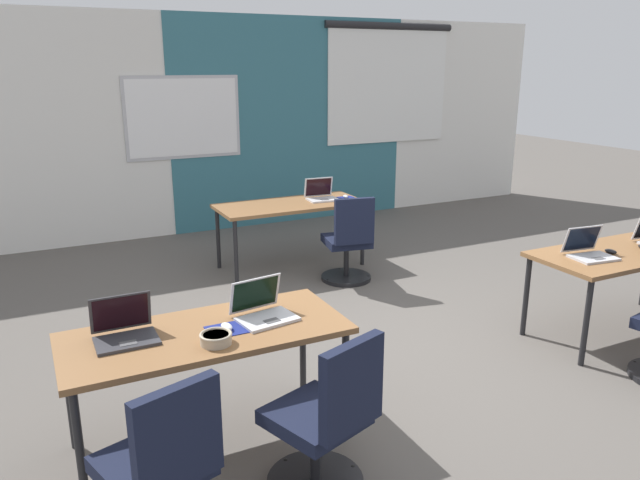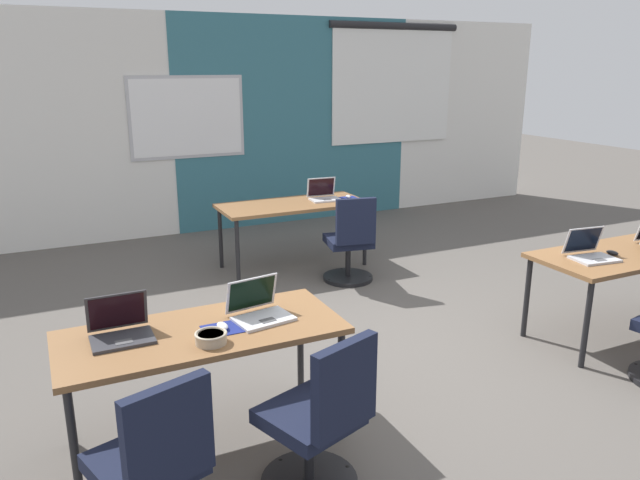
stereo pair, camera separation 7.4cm
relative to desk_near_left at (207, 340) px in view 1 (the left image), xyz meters
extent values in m
plane|color=#56514C|center=(1.75, 0.60, -0.66)|extent=(24.00, 24.00, 0.00)
cube|color=silver|center=(1.75, 4.80, 0.74)|extent=(10.00, 0.20, 2.80)
cube|color=#336B7A|center=(2.63, 4.69, 0.74)|extent=(3.44, 0.01, 2.80)
cube|color=#B7B7BC|center=(1.10, 4.69, 0.86)|extent=(1.48, 0.02, 1.04)
cube|color=white|center=(1.10, 4.68, 0.86)|extent=(1.40, 0.02, 0.96)
cube|color=white|center=(4.16, 4.67, 1.19)|extent=(2.00, 0.02, 1.60)
cylinder|color=black|center=(4.16, 4.67, 2.04)|extent=(2.10, 0.10, 0.10)
cube|color=brown|center=(0.00, 0.00, 0.04)|extent=(1.60, 0.70, 0.04)
cylinder|color=black|center=(-0.74, -0.30, -0.32)|extent=(0.04, 0.04, 0.68)
cylinder|color=black|center=(0.74, -0.30, -0.32)|extent=(0.04, 0.04, 0.68)
cylinder|color=black|center=(-0.74, 0.30, -0.32)|extent=(0.04, 0.04, 0.68)
cylinder|color=black|center=(0.74, 0.30, -0.32)|extent=(0.04, 0.04, 0.68)
cube|color=brown|center=(3.50, 0.00, 0.04)|extent=(1.60, 0.70, 0.04)
cylinder|color=black|center=(2.76, -0.30, -0.32)|extent=(0.04, 0.04, 0.68)
cylinder|color=black|center=(2.76, 0.30, -0.32)|extent=(0.04, 0.04, 0.68)
cube|color=brown|center=(1.75, 2.80, 0.04)|extent=(1.60, 0.70, 0.04)
cylinder|color=black|center=(1.01, 2.50, -0.32)|extent=(0.04, 0.04, 0.68)
cylinder|color=black|center=(2.49, 2.50, -0.32)|extent=(0.04, 0.04, 0.68)
cylinder|color=black|center=(1.01, 3.10, -0.32)|extent=(0.04, 0.04, 0.68)
cylinder|color=black|center=(2.49, 3.10, -0.32)|extent=(0.04, 0.04, 0.68)
cube|color=#333338|center=(-0.43, 0.04, 0.07)|extent=(0.33, 0.23, 0.02)
cube|color=#4C4C4F|center=(-0.43, -0.01, 0.08)|extent=(0.09, 0.06, 0.00)
cube|color=#333338|center=(-0.43, 0.17, 0.19)|extent=(0.33, 0.05, 0.22)
cube|color=black|center=(-0.43, 0.17, 0.19)|extent=(0.30, 0.04, 0.19)
cube|color=black|center=(-0.46, -0.67, -0.24)|extent=(0.55, 0.55, 0.08)
cube|color=black|center=(-0.38, -0.91, 0.03)|extent=(0.40, 0.18, 0.46)
cube|color=silver|center=(2.13, 2.78, 0.07)|extent=(0.35, 0.26, 0.02)
cube|color=#4C4C4F|center=(2.13, 2.73, 0.08)|extent=(0.09, 0.07, 0.00)
cube|color=silver|center=(2.14, 2.91, 0.19)|extent=(0.33, 0.08, 0.22)
cube|color=black|center=(2.14, 2.91, 0.19)|extent=(0.30, 0.06, 0.19)
cube|color=navy|center=(2.41, 2.76, 0.06)|extent=(0.22, 0.19, 0.00)
ellipsoid|color=silver|center=(2.41, 2.76, 0.08)|extent=(0.09, 0.11, 0.03)
cylinder|color=black|center=(2.09, 2.15, -0.64)|extent=(0.52, 0.52, 0.04)
cylinder|color=black|center=(2.09, 2.15, -0.45)|extent=(0.06, 0.06, 0.34)
cube|color=black|center=(2.09, 2.15, -0.24)|extent=(0.52, 0.52, 0.08)
cube|color=black|center=(2.04, 1.90, 0.03)|extent=(0.40, 0.14, 0.46)
sphere|color=black|center=(2.14, 2.38, -0.64)|extent=(0.04, 0.04, 0.04)
sphere|color=black|center=(2.30, 2.03, -0.64)|extent=(0.04, 0.04, 0.04)
sphere|color=black|center=(1.86, 2.12, -0.64)|extent=(0.04, 0.04, 0.04)
cube|color=#B7B7BC|center=(3.07, -0.04, 0.07)|extent=(0.36, 0.27, 0.02)
cube|color=#4C4C4F|center=(3.06, -0.10, 0.08)|extent=(0.10, 0.07, 0.00)
cube|color=#B7B7BC|center=(3.09, 0.10, 0.18)|extent=(0.34, 0.11, 0.21)
cube|color=black|center=(3.09, 0.09, 0.19)|extent=(0.30, 0.09, 0.19)
ellipsoid|color=black|center=(3.31, -0.01, 0.08)|extent=(0.07, 0.11, 0.03)
sphere|color=black|center=(3.10, -0.49, -0.64)|extent=(0.04, 0.04, 0.04)
cube|color=silver|center=(0.36, -0.03, 0.07)|extent=(0.36, 0.28, 0.02)
cube|color=#4C4C4F|center=(0.37, -0.08, 0.08)|extent=(0.10, 0.07, 0.00)
cube|color=silver|center=(0.34, 0.11, 0.18)|extent=(0.34, 0.11, 0.22)
cube|color=black|center=(0.34, 0.11, 0.19)|extent=(0.30, 0.10, 0.19)
cube|color=navy|center=(0.11, -0.05, 0.06)|extent=(0.22, 0.19, 0.00)
ellipsoid|color=silver|center=(0.11, -0.05, 0.08)|extent=(0.07, 0.10, 0.03)
cylinder|color=black|center=(0.38, -0.64, -0.45)|extent=(0.06, 0.06, 0.34)
cube|color=black|center=(0.38, -0.64, -0.24)|extent=(0.56, 0.56, 0.08)
cube|color=black|center=(0.46, -0.87, 0.03)|extent=(0.40, 0.19, 0.46)
sphere|color=black|center=(0.30, -0.42, -0.64)|extent=(0.04, 0.04, 0.04)
sphere|color=black|center=(0.61, -0.63, -0.64)|extent=(0.04, 0.04, 0.04)
cylinder|color=tan|center=(0.00, -0.19, 0.09)|extent=(0.17, 0.17, 0.05)
torus|color=tan|center=(0.00, -0.19, 0.11)|extent=(0.18, 0.18, 0.02)
cylinder|color=gold|center=(0.00, -0.19, 0.11)|extent=(0.14, 0.14, 0.01)
camera|label=1|loc=(-0.82, -3.12, 1.51)|focal=34.12mm
camera|label=2|loc=(-0.76, -3.16, 1.51)|focal=34.12mm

